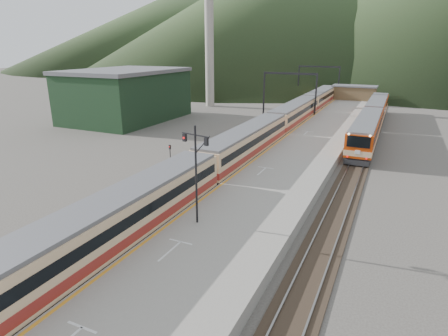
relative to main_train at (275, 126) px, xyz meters
The scene contains 19 objects.
ground 38.15m from the main_train, 90.00° to the right, with size 400.00×400.00×0.00m, color #47423D.
track_main 2.78m from the main_train, 90.00° to the left, with size 2.60×200.00×0.23m.
track_far 5.72m from the main_train, 159.08° to the left, with size 2.60×200.00×0.23m.
track_second 11.83m from the main_train, ahead, with size 2.60×200.00×0.23m.
platform 5.82m from the main_train, ahead, with size 8.00×100.00×1.00m, color gray.
gantry_near 17.50m from the main_train, 99.57° to the left, with size 9.55×0.25×8.00m.
gantry_far 42.15m from the main_train, 93.89° to the left, with size 9.55×0.25×8.00m.
warehouse 28.36m from the main_train, behind, with size 14.50×20.50×8.60m.
smokestack 34.96m from the main_train, 132.62° to the left, with size 1.80×1.80×30.00m, color #9E998E.
station_shed 40.30m from the main_train, 82.01° to the left, with size 9.40×4.40×3.10m.
hill_a 159.55m from the main_train, 104.75° to the left, with size 180.00×180.00×60.00m, color #324425.
hill_d 236.25m from the main_train, 120.72° to the left, with size 200.00×200.00×55.00m, color #324425.
main_train is the anchor object (origin of this frame).
second_train 16.23m from the main_train, 44.87° to the left, with size 2.85×38.83×3.48m.
signal_mast 28.49m from the main_train, 83.04° to the right, with size 2.16×0.61×6.62m.
short_signal_a 28.25m from the main_train, 94.97° to the right, with size 0.25×0.21×2.27m.
short_signal_b 5.35m from the main_train, 114.19° to the right, with size 0.23×0.18×2.27m.
short_signal_c 16.92m from the main_train, 113.79° to the right, with size 0.27×0.23×2.27m.
worker 28.74m from the main_train, 99.57° to the right, with size 0.59×0.39×1.63m, color black.
Camera 1 is at (14.67, -9.99, 12.30)m, focal length 30.00 mm.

